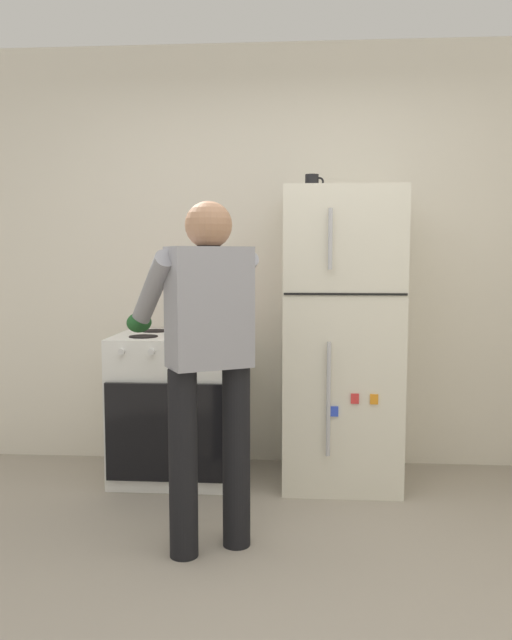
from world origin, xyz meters
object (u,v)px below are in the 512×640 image
(refrigerator, at_px, (341,337))
(coffee_mug, at_px, (312,183))
(stove_range, at_px, (179,406))
(person_cook, at_px, (206,343))
(red_pot, at_px, (203,324))

(refrigerator, height_order, coffee_mug, coffee_mug)
(stove_range, relative_size, person_cook, 0.56)
(refrigerator, relative_size, stove_range, 1.96)
(stove_range, bearing_deg, coffee_mug, 4.28)
(stove_range, xyz_separation_m, coffee_mug, (0.81, 0.06, 1.36))
(stove_range, bearing_deg, refrigerator, 0.58)
(stove_range, relative_size, coffee_mug, 7.95)
(person_cook, height_order, coffee_mug, coffee_mug)
(refrigerator, distance_m, stove_range, 1.08)
(person_cook, relative_size, coffee_mug, 14.28)
(refrigerator, height_order, stove_range, refrigerator)
(refrigerator, bearing_deg, stove_range, -179.42)
(stove_range, xyz_separation_m, red_pot, (0.16, -0.04, 0.51))
(coffee_mug, bearing_deg, stove_range, -175.72)
(coffee_mug, bearing_deg, person_cook, -115.83)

